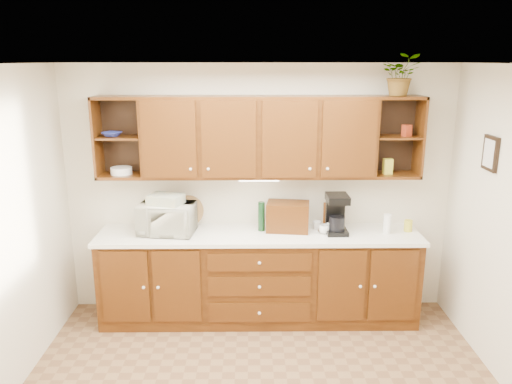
{
  "coord_description": "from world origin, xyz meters",
  "views": [
    {
      "loc": [
        -0.08,
        -3.3,
        2.63
      ],
      "look_at": [
        -0.03,
        1.15,
        1.45
      ],
      "focal_mm": 35.0,
      "sensor_mm": 36.0,
      "label": 1
    }
  ],
  "objects_px": {
    "potted_plant": "(401,75)",
    "bread_box": "(288,217)",
    "coffee_maker": "(336,214)",
    "microwave": "(167,219)"
  },
  "relations": [
    {
      "from": "potted_plant",
      "to": "bread_box",
      "type": "bearing_deg",
      "value": -178.78
    },
    {
      "from": "coffee_maker",
      "to": "microwave",
      "type": "bearing_deg",
      "value": 179.55
    },
    {
      "from": "microwave",
      "to": "bread_box",
      "type": "xyz_separation_m",
      "value": [
        1.22,
        0.06,
        -0.0
      ]
    },
    {
      "from": "coffee_maker",
      "to": "potted_plant",
      "type": "bearing_deg",
      "value": 7.15
    },
    {
      "from": "coffee_maker",
      "to": "potted_plant",
      "type": "height_order",
      "value": "potted_plant"
    },
    {
      "from": "microwave",
      "to": "bread_box",
      "type": "relative_size",
      "value": 1.29
    },
    {
      "from": "microwave",
      "to": "potted_plant",
      "type": "distance_m",
      "value": 2.67
    },
    {
      "from": "microwave",
      "to": "coffee_maker",
      "type": "relative_size",
      "value": 1.38
    },
    {
      "from": "coffee_maker",
      "to": "potted_plant",
      "type": "relative_size",
      "value": 1.0
    },
    {
      "from": "microwave",
      "to": "bread_box",
      "type": "height_order",
      "value": "microwave"
    }
  ]
}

